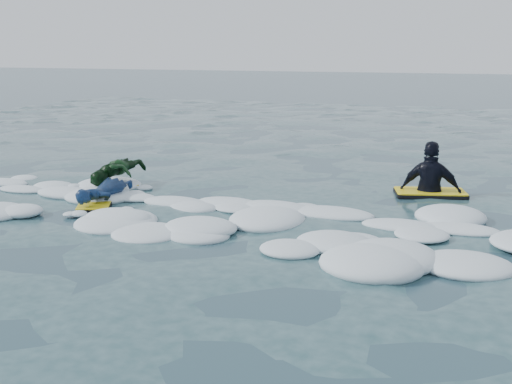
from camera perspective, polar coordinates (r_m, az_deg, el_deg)
ground at (r=9.20m, az=-9.35°, el=-3.25°), size 120.00×120.00×0.00m
foam_band at (r=10.07m, az=-6.40°, el=-1.76°), size 12.00×3.10×0.30m
prone_woman_unit at (r=10.81m, az=-13.47°, el=-0.04°), size 0.89×1.50×0.36m
prone_child_unit at (r=11.83m, az=-12.21°, el=1.54°), size 0.72×1.37×0.53m
waiting_rider_unit at (r=11.49m, az=15.23°, el=-0.08°), size 1.33×0.96×1.80m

